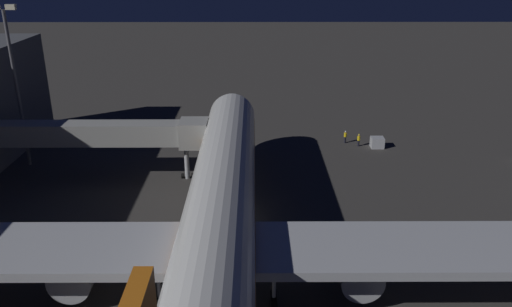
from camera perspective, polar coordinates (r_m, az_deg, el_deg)
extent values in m
plane|color=#383533|center=(51.22, -3.33, -7.44)|extent=(320.00, 320.00, 0.00)
cylinder|color=silver|center=(39.65, -4.23, -7.39)|extent=(5.64, 54.76, 5.64)
sphere|color=silver|center=(64.96, -2.69, 4.32)|extent=(5.53, 5.53, 5.53)
cube|color=orange|center=(39.85, -4.22, -7.92)|extent=(5.70, 52.57, 0.50)
cube|color=black|center=(63.05, -2.77, 4.72)|extent=(3.10, 1.40, 0.90)
cube|color=#B7BABF|center=(37.82, -4.46, -10.67)|extent=(59.57, 7.01, 0.70)
cylinder|color=#B7BABF|center=(40.48, 11.26, -12.23)|extent=(3.19, 5.02, 3.19)
cylinder|color=black|center=(42.55, 10.62, -10.37)|extent=(2.71, 0.15, 2.71)
cylinder|color=#B7BABF|center=(41.89, -19.25, -11.86)|extent=(3.19, 5.02, 3.19)
cylinder|color=black|center=(43.89, -18.25, -10.10)|extent=(2.71, 0.15, 2.71)
cylinder|color=#B7BABF|center=(62.73, -2.76, 0.47)|extent=(0.28, 0.28, 2.20)
cylinder|color=black|center=(63.36, -2.73, -0.96)|extent=(0.45, 1.20, 1.20)
cylinder|color=#B7BABF|center=(38.23, 2.04, -14.45)|extent=(0.28, 0.28, 2.20)
cylinder|color=black|center=(39.76, 1.97, -15.89)|extent=(0.45, 1.20, 1.20)
cylinder|color=#B7BABF|center=(38.82, -10.85, -14.24)|extent=(0.28, 0.28, 2.20)
cylinder|color=black|center=(40.33, -10.52, -15.68)|extent=(0.45, 1.20, 1.20)
cube|color=#9E9E99|center=(61.10, -17.90, 2.16)|extent=(23.33, 2.60, 2.50)
cube|color=#9E9E99|center=(58.64, -6.97, 2.27)|extent=(3.20, 3.40, 3.00)
cube|color=black|center=(58.49, -5.60, 2.28)|extent=(0.70, 3.20, 2.70)
cylinder|color=#B7BABF|center=(59.96, -7.77, -0.84)|extent=(0.56, 0.56, 4.37)
cylinder|color=black|center=(60.62, -7.12, -2.49)|extent=(0.25, 0.60, 0.60)
cylinder|color=black|center=(60.78, -8.24, -2.48)|extent=(0.25, 0.60, 0.60)
cylinder|color=#59595E|center=(67.44, -25.19, 6.33)|extent=(0.40, 0.40, 18.95)
cube|color=#F9EFC6|center=(65.55, -25.81, 14.57)|extent=(1.10, 0.50, 0.60)
cube|color=#B7BABF|center=(71.47, 13.44, 1.21)|extent=(1.73, 1.51, 1.46)
cylinder|color=black|center=(71.52, 11.41, 1.14)|extent=(0.28, 0.28, 0.86)
cylinder|color=yellow|center=(71.27, 11.45, 1.71)|extent=(0.40, 0.40, 0.63)
sphere|color=tan|center=(71.13, 11.48, 2.04)|extent=(0.24, 0.24, 0.24)
sphere|color=yellow|center=(71.11, 11.48, 2.07)|extent=(0.23, 0.23, 0.23)
cylinder|color=black|center=(72.41, 9.96, 1.52)|extent=(0.28, 0.28, 0.92)
cylinder|color=yellow|center=(72.16, 9.99, 2.09)|extent=(0.40, 0.40, 0.59)
sphere|color=tan|center=(72.03, 10.02, 2.40)|extent=(0.24, 0.24, 0.24)
sphere|color=white|center=(72.01, 10.02, 2.44)|extent=(0.23, 0.23, 0.23)
cone|color=orange|center=(68.54, -0.71, 0.54)|extent=(0.36, 0.36, 0.55)
cone|color=orange|center=(68.71, -4.38, 0.53)|extent=(0.36, 0.36, 0.55)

